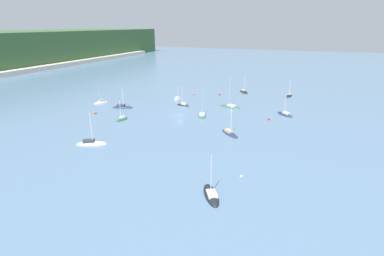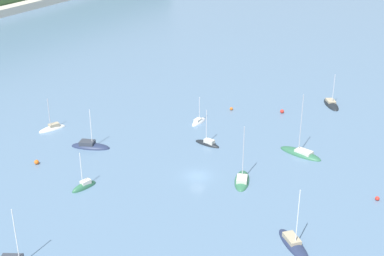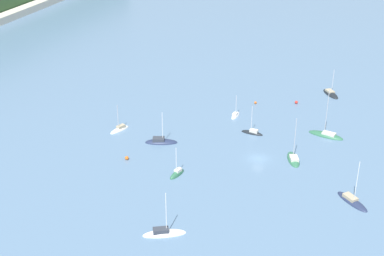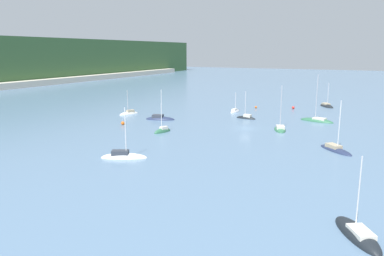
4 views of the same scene
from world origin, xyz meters
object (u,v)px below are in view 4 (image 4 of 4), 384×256
(sailboat_12, at_px, (160,119))
(sailboat_1, at_px, (235,112))
(sailboat_6, at_px, (124,157))
(mooring_buoy_1, at_px, (293,108))
(sailboat_9, at_px, (280,129))
(sailboat_11, at_px, (129,114))
(sailboat_5, at_px, (317,121))
(sailboat_2, at_px, (163,132))
(mooring_buoy_0, at_px, (256,107))
(sailboat_3, at_px, (357,236))
(sailboat_8, at_px, (327,106))
(mooring_buoy_4, at_px, (123,123))
(sailboat_4, at_px, (246,118))
(sailboat_7, at_px, (335,150))

(sailboat_12, bearing_deg, sailboat_1, 39.98)
(sailboat_6, distance_m, mooring_buoy_1, 70.20)
(sailboat_9, bearing_deg, sailboat_11, 68.64)
(sailboat_5, relative_size, sailboat_11, 1.66)
(sailboat_2, distance_m, sailboat_9, 27.28)
(sailboat_9, xyz_separation_m, sailboat_12, (-1.05, 32.00, 0.00))
(mooring_buoy_1, bearing_deg, mooring_buoy_0, 108.31)
(sailboat_3, relative_size, sailboat_8, 1.05)
(sailboat_8, relative_size, mooring_buoy_0, 12.02)
(sailboat_3, height_order, mooring_buoy_4, sailboat_3)
(sailboat_1, height_order, sailboat_9, sailboat_9)
(sailboat_12, distance_m, mooring_buoy_1, 44.52)
(sailboat_1, height_order, mooring_buoy_4, sailboat_1)
(sailboat_2, bearing_deg, sailboat_9, 136.88)
(sailboat_4, distance_m, sailboat_12, 23.34)
(sailboat_2, bearing_deg, mooring_buoy_1, 173.14)
(sailboat_2, xyz_separation_m, mooring_buoy_0, (44.19, -8.25, 0.25))
(sailboat_3, bearing_deg, sailboat_4, -2.67)
(sailboat_5, bearing_deg, mooring_buoy_0, -20.33)
(sailboat_9, xyz_separation_m, mooring_buoy_0, (29.82, 14.94, 0.24))
(sailboat_1, relative_size, sailboat_5, 0.51)
(sailboat_8, bearing_deg, mooring_buoy_1, -71.89)
(sailboat_6, height_order, sailboat_12, sailboat_6)
(sailboat_9, bearing_deg, mooring_buoy_4, 89.08)
(sailboat_6, bearing_deg, sailboat_5, 38.30)
(sailboat_7, bearing_deg, sailboat_2, -133.28)
(mooring_buoy_4, bearing_deg, sailboat_12, -22.84)
(sailboat_7, bearing_deg, mooring_buoy_0, 168.95)
(sailboat_4, distance_m, mooring_buoy_1, 24.12)
(sailboat_4, height_order, mooring_buoy_0, sailboat_4)
(sailboat_5, bearing_deg, mooring_buoy_1, -46.82)
(mooring_buoy_1, bearing_deg, sailboat_6, 168.02)
(sailboat_2, bearing_deg, sailboat_7, 106.10)
(sailboat_8, bearing_deg, sailboat_11, -81.28)
(sailboat_11, xyz_separation_m, mooring_buoy_1, (31.21, -40.60, 0.32))
(sailboat_5, height_order, sailboat_6, sailboat_5)
(sailboat_9, bearing_deg, sailboat_6, 133.87)
(sailboat_3, relative_size, sailboat_11, 1.17)
(mooring_buoy_4, bearing_deg, sailboat_6, -142.90)
(sailboat_1, distance_m, sailboat_11, 31.46)
(sailboat_6, bearing_deg, sailboat_1, 64.24)
(sailboat_8, relative_size, sailboat_9, 0.79)
(sailboat_6, height_order, mooring_buoy_1, sailboat_6)
(sailboat_6, distance_m, sailboat_11, 45.61)
(sailboat_7, xyz_separation_m, sailboat_8, (57.42, 8.72, -0.04))
(sailboat_1, bearing_deg, sailboat_2, 176.98)
(sailboat_7, bearing_deg, sailboat_3, -34.94)
(sailboat_4, bearing_deg, sailboat_1, -45.11)
(sailboat_6, xyz_separation_m, sailboat_7, (21.46, -32.05, -0.01))
(sailboat_9, distance_m, mooring_buoy_0, 33.36)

